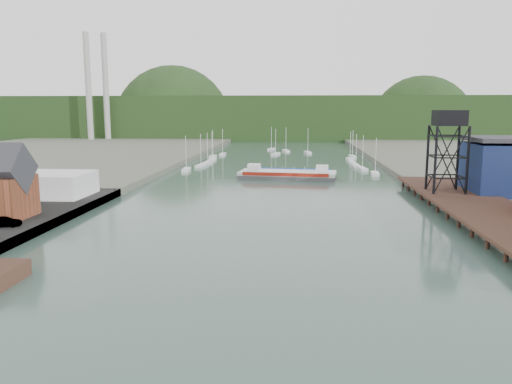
# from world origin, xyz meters

# --- Properties ---
(ground) EXTENTS (600.00, 600.00, 0.00)m
(ground) POSITION_xyz_m (0.00, 0.00, 0.00)
(ground) COLOR #2A423C
(ground) RESTS_ON ground
(east_pier) EXTENTS (14.00, 70.00, 2.45)m
(east_pier) POSITION_xyz_m (37.00, 45.00, 1.90)
(east_pier) COLOR black
(east_pier) RESTS_ON ground
(white_shed) EXTENTS (18.00, 12.00, 4.50)m
(white_shed) POSITION_xyz_m (-44.00, 50.00, 3.85)
(white_shed) COLOR silver
(white_shed) RESTS_ON west_quay
(lift_tower) EXTENTS (6.50, 6.50, 16.00)m
(lift_tower) POSITION_xyz_m (35.00, 58.00, 15.65)
(lift_tower) COLOR black
(lift_tower) RESTS_ON east_pier
(marina_sailboats) EXTENTS (57.71, 92.65, 0.90)m
(marina_sailboats) POSITION_xyz_m (0.08, 138.46, 0.35)
(marina_sailboats) COLOR silver
(marina_sailboats) RESTS_ON ground
(smokestacks) EXTENTS (11.20, 8.20, 60.00)m
(smokestacks) POSITION_xyz_m (-106.00, 232.50, 30.00)
(smokestacks) COLOR #A3A29D
(smokestacks) RESTS_ON ground
(distant_hills) EXTENTS (500.00, 120.00, 80.00)m
(distant_hills) POSITION_xyz_m (-3.98, 301.35, 10.38)
(distant_hills) COLOR #1D3116
(distant_hills) RESTS_ON ground
(chain_ferry) EXTENTS (26.59, 13.01, 3.69)m
(chain_ferry) POSITION_xyz_m (3.09, 90.56, 1.06)
(chain_ferry) COLOR #4A4A4C
(chain_ferry) RESTS_ON ground
(car_west_b) EXTENTS (4.65, 2.79, 1.45)m
(car_west_b) POSITION_xyz_m (-36.15, 24.00, 2.32)
(car_west_b) COLOR #999999
(car_west_b) RESTS_ON west_quay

